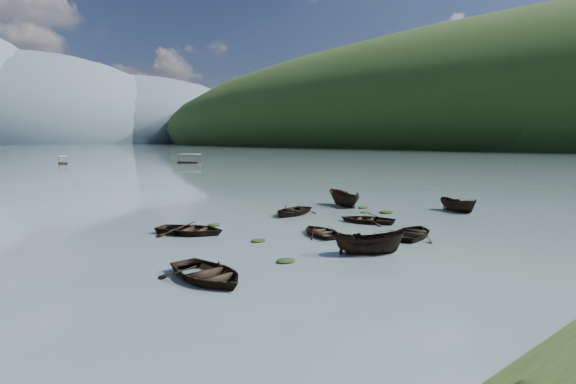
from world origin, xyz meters
TOP-DOWN VIEW (x-y plane):
  - ground_plane at (0.00, 0.00)m, footprint 2400.00×2400.00m
  - right_hill_far at (460.00, 220.00)m, footprint 520.00×1200.00m
  - haze_mtn_c at (140.00, 900.00)m, footprint 520.00×520.00m
  - haze_mtn_d at (320.00, 900.00)m, footprint 520.00×520.00m
  - rowboat_0 at (-13.48, 1.30)m, footprint 3.51×4.82m
  - rowboat_1 at (-2.90, 5.04)m, footprint 3.75×4.47m
  - rowboat_2 at (-4.31, -0.31)m, footprint 3.99×3.45m
  - rowboat_3 at (2.89, 6.05)m, footprint 4.47×5.00m
  - rowboat_4 at (1.33, 0.81)m, footprint 5.23×4.51m
  - rowboat_5 at (13.05, 4.45)m, footprint 2.09×3.94m
  - rowboat_6 at (-9.47, 10.74)m, footprint 5.43×5.78m
  - rowboat_7 at (0.75, 12.40)m, footprint 5.51×4.72m
  - rowboat_8 at (7.69, 13.08)m, footprint 2.68×4.65m
  - weed_clump_0 at (-8.89, 1.35)m, footprint 1.07×0.87m
  - weed_clump_1 at (-1.60, 2.85)m, footprint 0.86×0.69m
  - weed_clump_2 at (3.35, 2.06)m, footprint 1.29×1.03m
  - weed_clump_3 at (6.23, 9.15)m, footprint 0.90×0.76m
  - weed_clump_4 at (7.58, 7.94)m, footprint 1.33×1.05m
  - weed_clump_5 at (-7.25, 6.05)m, footprint 1.01×0.82m
  - weed_clump_6 at (-6.72, 12.32)m, footprint 1.01×0.84m
  - weed_clump_7 at (8.09, 10.97)m, footprint 1.00×0.80m
  - pontoon_centre at (5.72, 111.08)m, footprint 3.32×5.60m
  - pontoon_right at (33.06, 93.78)m, footprint 5.49×6.50m

SIDE VIEW (x-z plane):
  - ground_plane at x=0.00m, z-range 0.00..0.00m
  - right_hill_far at x=460.00m, z-range -95.00..95.00m
  - haze_mtn_c at x=140.00m, z-range -130.00..130.00m
  - haze_mtn_d at x=320.00m, z-range -110.00..110.00m
  - rowboat_0 at x=-13.48m, z-range -0.49..0.49m
  - rowboat_1 at x=-2.90m, z-range -0.40..0.40m
  - rowboat_2 at x=-4.31m, z-range -0.75..0.75m
  - rowboat_3 at x=2.89m, z-range -0.43..0.43m
  - rowboat_4 at x=1.33m, z-range -0.45..0.45m
  - rowboat_5 at x=13.05m, z-range -0.72..0.72m
  - rowboat_6 at x=-9.47m, z-range -0.49..0.49m
  - rowboat_7 at x=0.75m, z-range -0.48..0.48m
  - rowboat_8 at x=7.69m, z-range -0.85..0.85m
  - weed_clump_0 at x=-8.89m, z-range -0.12..0.12m
  - weed_clump_1 at x=-1.60m, z-range -0.10..0.10m
  - weed_clump_2 at x=3.35m, z-range -0.14..0.14m
  - weed_clump_3 at x=6.23m, z-range -0.10..0.10m
  - weed_clump_4 at x=7.58m, z-range -0.14..0.14m
  - weed_clump_5 at x=-7.25m, z-range -0.11..0.11m
  - weed_clump_6 at x=-6.72m, z-range -0.10..0.10m
  - weed_clump_7 at x=8.09m, z-range -0.11..0.11m
  - pontoon_centre at x=5.72m, z-range -1.00..1.00m
  - pontoon_right at x=33.06m, z-range -1.17..1.17m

